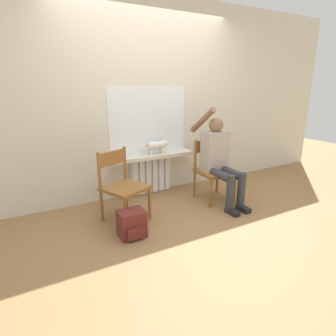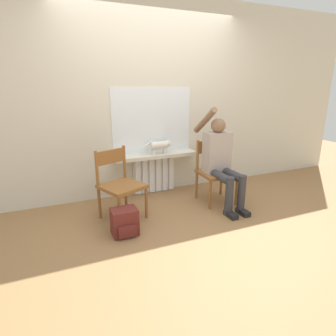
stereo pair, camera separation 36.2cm
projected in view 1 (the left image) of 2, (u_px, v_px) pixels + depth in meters
The scene contains 10 objects.
ground_plane at pixel (194, 224), 3.24m from camera, with size 12.00×12.00×0.00m, color olive.
wall_with_window at pixel (147, 99), 3.89m from camera, with size 7.00×0.06×2.70m.
radiator at pixel (151, 174), 4.13m from camera, with size 0.62×0.08×0.55m.
windowsill at pixel (153, 156), 3.98m from camera, with size 1.21×0.25×0.05m.
window_glass at pixel (148, 121), 3.94m from camera, with size 1.16×0.01×0.91m.
chair_left at pixel (123, 185), 3.24m from camera, with size 0.58×0.58×0.83m.
chair_right at pixel (213, 169), 3.85m from camera, with size 0.46×0.46×0.83m.
person at pixel (219, 157), 3.69m from camera, with size 0.36×1.00×1.28m.
cat at pixel (157, 145), 3.94m from camera, with size 0.43×0.10×0.20m.
backpack at pixel (132, 224), 2.94m from camera, with size 0.27×0.24×0.29m.
Camera 1 is at (-1.68, -2.41, 1.54)m, focal length 30.00 mm.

